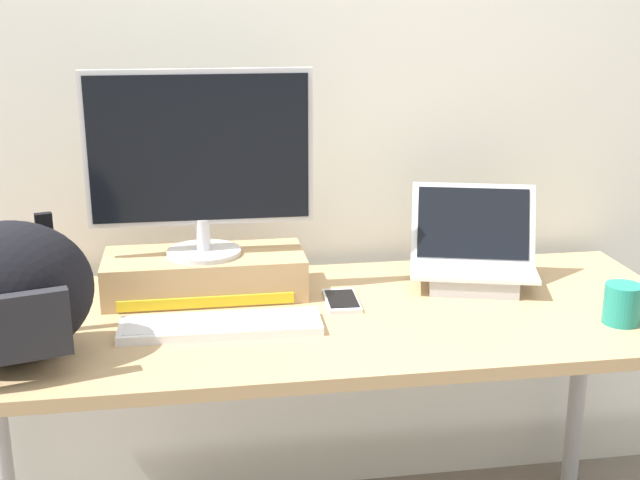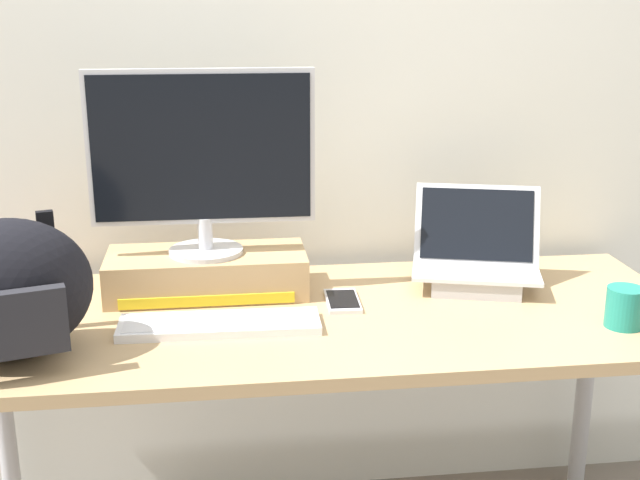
# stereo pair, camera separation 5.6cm
# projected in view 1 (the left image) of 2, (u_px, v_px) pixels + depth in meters

# --- Properties ---
(back_wall) EXTENTS (7.00, 0.10, 2.60)m
(back_wall) POSITION_uv_depth(u_px,v_px,m) (294.00, 54.00, 2.23)
(back_wall) COLOR silver
(back_wall) RESTS_ON ground
(desk) EXTENTS (1.78, 0.71, 0.73)m
(desk) POSITION_uv_depth(u_px,v_px,m) (320.00, 341.00, 1.98)
(desk) COLOR tan
(desk) RESTS_ON ground
(toner_box_yellow) EXTENTS (0.50, 0.22, 0.10)m
(toner_box_yellow) POSITION_uv_depth(u_px,v_px,m) (205.00, 274.00, 2.07)
(toner_box_yellow) COLOR tan
(toner_box_yellow) RESTS_ON desk
(desktop_monitor) EXTENTS (0.55, 0.18, 0.45)m
(desktop_monitor) POSITION_uv_depth(u_px,v_px,m) (200.00, 159.00, 1.98)
(desktop_monitor) COLOR silver
(desktop_monitor) RESTS_ON toner_box_yellow
(open_laptop) EXTENTS (0.36, 0.29, 0.25)m
(open_laptop) POSITION_uv_depth(u_px,v_px,m) (472.00, 266.00, 2.14)
(open_laptop) COLOR #ADADB2
(open_laptop) RESTS_ON desk
(external_keyboard) EXTENTS (0.46, 0.14, 0.02)m
(external_keyboard) POSITION_uv_depth(u_px,v_px,m) (221.00, 325.00, 1.86)
(external_keyboard) COLOR white
(external_keyboard) RESTS_ON desk
(messenger_backpack) EXTENTS (0.39, 0.32, 0.30)m
(messenger_backpack) POSITION_uv_depth(u_px,v_px,m) (7.00, 294.00, 1.66)
(messenger_backpack) COLOR black
(messenger_backpack) RESTS_ON desk
(coffee_mug) EXTENTS (0.13, 0.08, 0.09)m
(coffee_mug) POSITION_uv_depth(u_px,v_px,m) (623.00, 304.00, 1.89)
(coffee_mug) COLOR #1E7F70
(coffee_mug) RESTS_ON desk
(cell_phone) EXTENTS (0.09, 0.16, 0.01)m
(cell_phone) POSITION_uv_depth(u_px,v_px,m) (342.00, 301.00, 2.02)
(cell_phone) COLOR silver
(cell_phone) RESTS_ON desk
(plush_toy) EXTENTS (0.10, 0.10, 0.10)m
(plush_toy) POSITION_uv_depth(u_px,v_px,m) (4.00, 282.00, 2.02)
(plush_toy) COLOR #CC7099
(plush_toy) RESTS_ON desk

